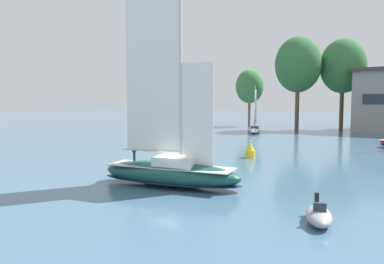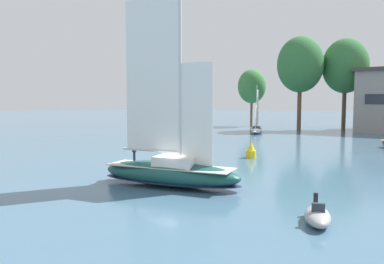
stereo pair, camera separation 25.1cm
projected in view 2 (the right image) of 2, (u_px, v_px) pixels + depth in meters
The scene contains 8 objects.
ground_plane at pixel (170, 186), 28.56m from camera, with size 400.00×400.00×0.00m, color #42667F.
tree_shore_left at pixel (252, 86), 92.99m from camera, with size 6.91×6.91×14.22m.
tree_shore_center at pixel (345, 66), 80.66m from camera, with size 9.64×9.64×19.84m.
tree_shore_right at pixel (300, 65), 80.50m from camera, with size 9.83×9.83×20.23m.
sailboat_main at pixel (170, 170), 28.45m from camera, with size 11.74×5.32×15.58m.
sailboat_moored_far_slip at pixel (257, 129), 73.83m from camera, with size 3.90×7.15×9.49m.
motor_tender at pixel (317, 216), 19.81m from camera, with size 2.38×3.58×1.28m.
channel_buoy at pixel (251, 151), 42.46m from camera, with size 1.14×1.14×2.05m.
Camera 2 is at (17.29, -22.22, 6.53)m, focal length 35.00 mm.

